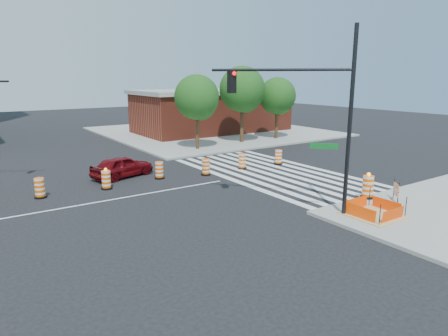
{
  "coord_description": "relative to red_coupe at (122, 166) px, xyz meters",
  "views": [
    {
      "loc": [
        -5.53,
        -18.86,
        6.0
      ],
      "look_at": [
        5.71,
        -2.34,
        1.4
      ],
      "focal_mm": 32.0,
      "sensor_mm": 36.0,
      "label": 1
    }
  ],
  "objects": [
    {
      "name": "median_drum_7",
      "position": [
        7.35,
        -2.34,
        -0.18
      ],
      "size": [
        0.6,
        0.6,
        1.02
      ],
      "color": "black",
      "rests_on": "ground"
    },
    {
      "name": "tree_north_d",
      "position": [
        13.49,
        5.91,
        3.98
      ],
      "size": [
        4.07,
        4.07,
        6.92
      ],
      "color": "#382314",
      "rests_on": "ground"
    },
    {
      "name": "barricade",
      "position": [
        8.98,
        -12.48,
        0.04
      ],
      "size": [
        0.61,
        0.66,
        1.01
      ],
      "rotation": [
        0.0,
        0.0,
        0.83
      ],
      "color": "#FF5C05",
      "rests_on": "ground"
    },
    {
      "name": "tree_north_c",
      "position": [
        8.39,
        5.2,
        3.48
      ],
      "size": [
        3.63,
        3.63,
        6.17
      ],
      "color": "#382314",
      "rests_on": "ground"
    },
    {
      "name": "excavation_pit",
      "position": [
        6.35,
        -13.16,
        -0.44
      ],
      "size": [
        2.2,
        2.2,
        0.9
      ],
      "color": "tan",
      "rests_on": "ground"
    },
    {
      "name": "brick_storefront",
      "position": [
        15.35,
        13.84,
        1.65
      ],
      "size": [
        16.5,
        8.5,
        4.6
      ],
      "color": "maroon",
      "rests_on": "ground"
    },
    {
      "name": "median_drum_4",
      "position": [
        -1.68,
        -2.1,
        -0.17
      ],
      "size": [
        0.6,
        0.6,
        1.18
      ],
      "color": "black",
      "rests_on": "ground"
    },
    {
      "name": "crosswalk_east",
      "position": [
        8.3,
        -4.16,
        -0.66
      ],
      "size": [
        6.75,
        13.5,
        0.01
      ],
      "color": "silver",
      "rests_on": "ground"
    },
    {
      "name": "median_drum_3",
      "position": [
        -4.98,
        -1.81,
        -0.18
      ],
      "size": [
        0.6,
        0.6,
        1.02
      ],
      "color": "black",
      "rests_on": "ground"
    },
    {
      "name": "median_drum_6",
      "position": [
        4.46,
        -2.45,
        -0.18
      ],
      "size": [
        0.6,
        0.6,
        1.02
      ],
      "color": "black",
      "rests_on": "ground"
    },
    {
      "name": "median_drum_5",
      "position": [
        1.69,
        -1.62,
        -0.18
      ],
      "size": [
        0.6,
        0.6,
        1.02
      ],
      "color": "black",
      "rests_on": "ground"
    },
    {
      "name": "median_drum_8",
      "position": [
        10.28,
        -2.66,
        -0.18
      ],
      "size": [
        0.6,
        0.6,
        1.02
      ],
      "color": "black",
      "rests_on": "ground"
    },
    {
      "name": "pit_drum",
      "position": [
        8.25,
        -11.43,
        0.02
      ],
      "size": [
        0.66,
        0.66,
        1.29
      ],
      "color": "black",
      "rests_on": "ground"
    },
    {
      "name": "lane_centerline",
      "position": [
        -2.65,
        -4.16,
        -0.66
      ],
      "size": [
        14.0,
        0.12,
        0.01
      ],
      "primitive_type": "cube",
      "color": "silver",
      "rests_on": "ground"
    },
    {
      "name": "ground",
      "position": [
        -2.65,
        -4.16,
        -0.66
      ],
      "size": [
        120.0,
        120.0,
        0.0
      ],
      "primitive_type": "plane",
      "color": "black",
      "rests_on": "ground"
    },
    {
      "name": "sidewalk_ne",
      "position": [
        15.35,
        13.84,
        -0.59
      ],
      "size": [
        22.0,
        22.0,
        0.15
      ],
      "primitive_type": "cube",
      "color": "gray",
      "rests_on": "ground"
    },
    {
      "name": "red_coupe",
      "position": [
        0.0,
        0.0,
        0.0
      ],
      "size": [
        4.18,
        2.59,
        1.33
      ],
      "primitive_type": "imported",
      "rotation": [
        0.0,
        0.0,
        1.85
      ],
      "color": "#62080D",
      "rests_on": "ground"
    },
    {
      "name": "signal_pole_se",
      "position": [
        4.29,
        -11.11,
        4.18
      ],
      "size": [
        4.0,
        4.61,
        7.89
      ],
      "rotation": [
        0.0,
        0.0,
        2.28
      ],
      "color": "black",
      "rests_on": "ground"
    },
    {
      "name": "tree_north_e",
      "position": [
        17.61,
        5.86,
        3.32
      ],
      "size": [
        3.51,
        3.49,
        5.94
      ],
      "color": "#382314",
      "rests_on": "ground"
    }
  ]
}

